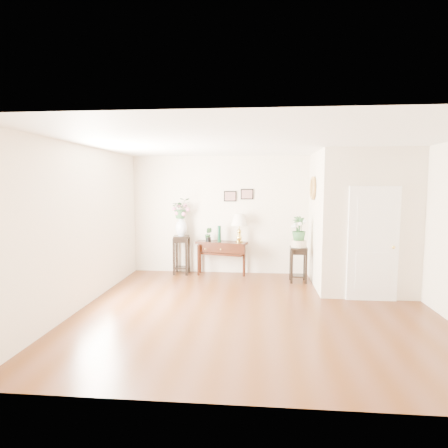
# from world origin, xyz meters

# --- Properties ---
(floor) EXTENTS (6.00, 5.50, 0.02)m
(floor) POSITION_xyz_m (0.00, 0.00, 0.00)
(floor) COLOR #4D260E
(floor) RESTS_ON ground
(ceiling) EXTENTS (6.00, 5.50, 0.02)m
(ceiling) POSITION_xyz_m (0.00, 0.00, 2.80)
(ceiling) COLOR white
(ceiling) RESTS_ON ground
(wall_back) EXTENTS (6.00, 0.02, 2.80)m
(wall_back) POSITION_xyz_m (0.00, 2.75, 1.40)
(wall_back) COLOR beige
(wall_back) RESTS_ON ground
(wall_front) EXTENTS (6.00, 0.02, 2.80)m
(wall_front) POSITION_xyz_m (0.00, -2.75, 1.40)
(wall_front) COLOR beige
(wall_front) RESTS_ON ground
(wall_left) EXTENTS (0.02, 5.50, 2.80)m
(wall_left) POSITION_xyz_m (-3.00, 0.00, 1.40)
(wall_left) COLOR beige
(wall_left) RESTS_ON ground
(wall_right) EXTENTS (0.02, 5.50, 2.80)m
(wall_right) POSITION_xyz_m (3.00, 0.00, 1.40)
(wall_right) COLOR beige
(wall_right) RESTS_ON ground
(partition) EXTENTS (1.80, 1.95, 2.80)m
(partition) POSITION_xyz_m (2.10, 1.77, 1.40)
(partition) COLOR beige
(partition) RESTS_ON floor
(door) EXTENTS (0.90, 0.05, 2.10)m
(door) POSITION_xyz_m (2.10, 0.78, 1.05)
(door) COLOR white
(door) RESTS_ON floor
(art_print_left) EXTENTS (0.30, 0.02, 0.25)m
(art_print_left) POSITION_xyz_m (-0.65, 2.73, 1.85)
(art_print_left) COLOR black
(art_print_left) RESTS_ON wall_back
(art_print_right) EXTENTS (0.30, 0.02, 0.25)m
(art_print_right) POSITION_xyz_m (-0.25, 2.73, 1.90)
(art_print_right) COLOR black
(art_print_right) RESTS_ON wall_back
(wall_ornament) EXTENTS (0.07, 0.51, 0.51)m
(wall_ornament) POSITION_xyz_m (1.16, 1.90, 2.05)
(wall_ornament) COLOR #AE8049
(wall_ornament) RESTS_ON partition
(console_table) EXTENTS (1.25, 0.68, 0.79)m
(console_table) POSITION_xyz_m (-0.84, 2.51, 0.40)
(console_table) COLOR black
(console_table) RESTS_ON floor
(table_lamp) EXTENTS (0.50, 0.50, 0.67)m
(table_lamp) POSITION_xyz_m (-0.42, 2.51, 1.14)
(table_lamp) COLOR gold
(table_lamp) RESTS_ON console_table
(green_vase) EXTENTS (0.09, 0.09, 0.38)m
(green_vase) POSITION_xyz_m (-0.89, 2.51, 0.96)
(green_vase) COLOR #07301B
(green_vase) RESTS_ON console_table
(potted_plant) EXTENTS (0.19, 0.16, 0.31)m
(potted_plant) POSITION_xyz_m (-1.15, 2.51, 0.95)
(potted_plant) COLOR #29542B
(potted_plant) RESTS_ON console_table
(plant_stand_a) EXTENTS (0.40, 0.40, 0.92)m
(plant_stand_a) POSITION_xyz_m (-1.79, 2.49, 0.46)
(plant_stand_a) COLOR black
(plant_stand_a) RESTS_ON floor
(porcelain_vase) EXTENTS (0.32, 0.32, 0.46)m
(porcelain_vase) POSITION_xyz_m (-1.79, 2.49, 1.14)
(porcelain_vase) COLOR silver
(porcelain_vase) RESTS_ON plant_stand_a
(lily_arrangement) EXTENTS (0.54, 0.51, 0.49)m
(lily_arrangement) POSITION_xyz_m (-1.79, 2.49, 1.56)
(lily_arrangement) COLOR #29542B
(lily_arrangement) RESTS_ON porcelain_vase
(plant_stand_b) EXTENTS (0.37, 0.37, 0.77)m
(plant_stand_b) POSITION_xyz_m (0.90, 1.99, 0.39)
(plant_stand_b) COLOR black
(plant_stand_b) RESTS_ON floor
(ceramic_bowl) EXTENTS (0.36, 0.36, 0.15)m
(ceramic_bowl) POSITION_xyz_m (0.90, 1.99, 0.85)
(ceramic_bowl) COLOR beige
(ceramic_bowl) RESTS_ON plant_stand_b
(narcissus) EXTENTS (0.39, 0.39, 0.55)m
(narcissus) POSITION_xyz_m (0.90, 1.99, 1.17)
(narcissus) COLOR #29542B
(narcissus) RESTS_ON ceramic_bowl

